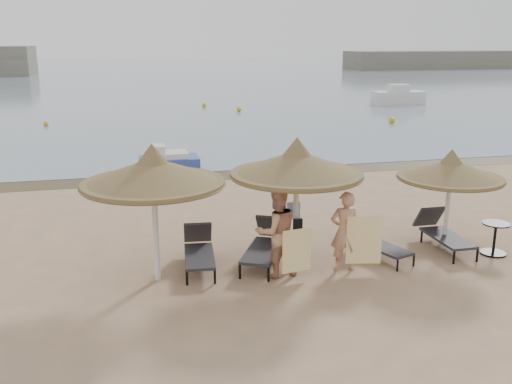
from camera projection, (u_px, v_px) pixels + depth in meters
ground at (288, 271)px, 12.62m from camera, size 160.00×160.00×0.00m
sea at (139, 72)px, 87.72m from camera, size 200.00×140.00×0.03m
wet_sand_strip at (216, 175)px, 21.44m from camera, size 200.00×1.60×0.01m
palapa_left at (153, 172)px, 11.55m from camera, size 2.97×2.97×2.94m
palapa_center at (297, 164)px, 12.39m from camera, size 2.95×2.95×2.93m
palapa_right at (451, 170)px, 13.45m from camera, size 2.50×2.50×2.48m
lounger_far_left at (199, 249)px, 12.81m from camera, size 0.84×1.98×0.86m
lounger_near_left at (265, 244)px, 13.07m from camera, size 1.55×2.16×0.93m
lounger_near_right at (376, 242)px, 13.39m from camera, size 1.13×1.83×0.78m
lounger_far_right at (442, 232)px, 13.96m from camera, size 0.68×1.98×0.88m
side_table at (494, 239)px, 13.51m from camera, size 0.64×0.64×0.77m
person_left at (277, 225)px, 12.10m from camera, size 1.14×0.82×2.30m
person_right at (345, 225)px, 12.41m from camera, size 1.03×0.74×2.08m
towel_left at (297, 251)px, 11.97m from camera, size 0.68×0.14×0.95m
towel_right at (364, 240)px, 12.33m from camera, size 0.76×0.18×1.08m
bag_patterned at (293, 211)px, 12.85m from camera, size 0.30×0.12×0.37m
bag_dark at (298, 225)px, 12.59m from camera, size 0.21×0.10×0.29m
pedal_boat at (168, 162)px, 21.99m from camera, size 2.26×1.34×1.05m
buoy_left at (46, 124)px, 33.49m from camera, size 0.31×0.31×0.31m
buoy_mid at (239, 109)px, 40.15m from camera, size 0.34×0.34×0.34m
buoy_right at (392, 120)px, 34.71m from camera, size 0.39×0.39×0.39m
buoy_extra at (204, 105)px, 42.76m from camera, size 0.34×0.34×0.34m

